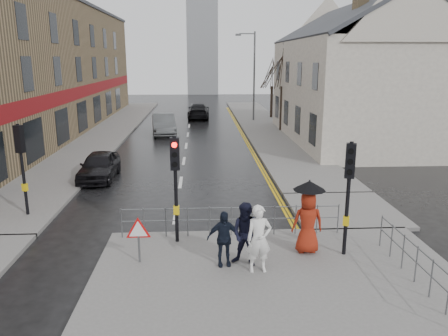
{
  "coord_description": "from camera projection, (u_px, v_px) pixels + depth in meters",
  "views": [
    {
      "loc": [
        0.98,
        -12.76,
        5.8
      ],
      "look_at": [
        1.91,
        4.27,
        1.5
      ],
      "focal_mm": 35.0,
      "sensor_mm": 36.0,
      "label": 1
    }
  ],
  "objects": [
    {
      "name": "warning_sign",
      "position": [
        138.0,
        233.0,
        12.26
      ],
      "size": [
        0.8,
        0.07,
        1.35
      ],
      "color": "#595B5E",
      "rests_on": "near_pavement"
    },
    {
      "name": "guard_railing_front",
      "position": [
        231.0,
        214.0,
        14.2
      ],
      "size": [
        7.14,
        0.04,
        1.0
      ],
      "color": "#595B5E",
      "rests_on": "near_pavement"
    },
    {
      "name": "car_parked",
      "position": [
        99.0,
        166.0,
        21.39
      ],
      "size": [
        1.63,
        3.98,
        1.35
      ],
      "primitive_type": "imported",
      "rotation": [
        0.0,
        0.0,
        -0.01
      ],
      "color": "black",
      "rests_on": "ground"
    },
    {
      "name": "street_lamp",
      "position": [
        252.0,
        70.0,
        39.99
      ],
      "size": [
        1.83,
        0.25,
        8.0
      ],
      "color": "#595B5E",
      "rests_on": "right_pavement"
    },
    {
      "name": "traffic_signal_far_left",
      "position": [
        21.0,
        154.0,
        15.74
      ],
      "size": [
        0.34,
        0.33,
        3.4
      ],
      "color": "black",
      "rests_on": "left_pavement"
    },
    {
      "name": "tree_far",
      "position": [
        272.0,
        73.0,
        42.11
      ],
      "size": [
        2.4,
        2.4,
        5.64
      ],
      "color": "#30231A",
      "rests_on": "right_pavement"
    },
    {
      "name": "left_pavement",
      "position": [
        109.0,
        130.0,
        35.63
      ],
      "size": [
        4.0,
        44.0,
        0.14
      ],
      "primitive_type": "cube",
      "color": "#605E5B",
      "rests_on": "ground"
    },
    {
      "name": "pedestrian_with_umbrella",
      "position": [
        308.0,
        215.0,
        12.86
      ],
      "size": [
        0.96,
        0.96,
        2.22
      ],
      "color": "maroon",
      "rests_on": "near_pavement"
    },
    {
      "name": "near_pavement",
      "position": [
        287.0,
        304.0,
        10.47
      ],
      "size": [
        10.0,
        9.0,
        0.14
      ],
      "primitive_type": "cube",
      "color": "#605E5B",
      "rests_on": "ground"
    },
    {
      "name": "building_left_terrace",
      "position": [
        29.0,
        69.0,
        33.16
      ],
      "size": [
        8.0,
        42.0,
        10.0
      ],
      "primitive_type": "cube",
      "color": "olive",
      "rests_on": "ground"
    },
    {
      "name": "car_far",
      "position": [
        198.0,
        111.0,
        42.98
      ],
      "size": [
        2.15,
        5.14,
        1.48
      ],
      "primitive_type": "imported",
      "rotation": [
        0.0,
        0.0,
        3.13
      ],
      "color": "black",
      "rests_on": "ground"
    },
    {
      "name": "building_right_cream",
      "position": [
        357.0,
        73.0,
        30.62
      ],
      "size": [
        9.0,
        16.4,
        10.1
      ],
      "color": "beige",
      "rests_on": "ground"
    },
    {
      "name": "right_pavement",
      "position": [
        263.0,
        125.0,
        38.25
      ],
      "size": [
        4.0,
        40.0,
        0.14
      ],
      "primitive_type": "cube",
      "color": "#605E5B",
      "rests_on": "ground"
    },
    {
      "name": "pedestrian_d",
      "position": [
        223.0,
        238.0,
        12.12
      ],
      "size": [
        0.96,
        0.47,
        1.59
      ],
      "primitive_type": "imported",
      "rotation": [
        0.0,
        0.0,
        0.09
      ],
      "color": "black",
      "rests_on": "near_pavement"
    },
    {
      "name": "guard_railing_side",
      "position": [
        417.0,
        257.0,
        11.2
      ],
      "size": [
        0.04,
        4.54,
        1.0
      ],
      "color": "#595B5E",
      "rests_on": "near_pavement"
    },
    {
      "name": "pavement_bridge_right",
      "position": [
        343.0,
        210.0,
        16.95
      ],
      "size": [
        4.0,
        4.2,
        0.14
      ],
      "primitive_type": "cube",
      "color": "#605E5B",
      "rests_on": "ground"
    },
    {
      "name": "ground",
      "position": [
        171.0,
        248.0,
        13.72
      ],
      "size": [
        120.0,
        120.0,
        0.0
      ],
      "primitive_type": "plane",
      "color": "black",
      "rests_on": "ground"
    },
    {
      "name": "pedestrian_b",
      "position": [
        247.0,
        234.0,
        12.12
      ],
      "size": [
        1.07,
        0.96,
        1.81
      ],
      "primitive_type": "imported",
      "rotation": [
        0.0,
        0.0,
        -0.38
      ],
      "color": "black",
      "rests_on": "near_pavement"
    },
    {
      "name": "traffic_signal_near_right",
      "position": [
        349.0,
        179.0,
        12.42
      ],
      "size": [
        0.34,
        0.33,
        3.4
      ],
      "color": "black",
      "rests_on": "near_pavement"
    },
    {
      "name": "pedestrian_a",
      "position": [
        259.0,
        239.0,
        11.73
      ],
      "size": [
        0.72,
        0.5,
        1.88
      ],
      "primitive_type": "imported",
      "rotation": [
        0.0,
        0.0,
        0.08
      ],
      "color": "white",
      "rests_on": "near_pavement"
    },
    {
      "name": "tree_near",
      "position": [
        283.0,
        67.0,
        34.16
      ],
      "size": [
        2.4,
        2.4,
        6.58
      ],
      "color": "#30231A",
      "rests_on": "right_pavement"
    },
    {
      "name": "traffic_signal_near_left",
      "position": [
        175.0,
        171.0,
        13.32
      ],
      "size": [
        0.28,
        0.27,
        3.4
      ],
      "color": "black",
      "rests_on": "near_pavement"
    },
    {
      "name": "car_mid",
      "position": [
        164.0,
        124.0,
        33.97
      ],
      "size": [
        2.3,
        5.02,
        1.6
      ],
      "primitive_type": "imported",
      "rotation": [
        0.0,
        0.0,
        0.13
      ],
      "color": "#474A4C",
      "rests_on": "ground"
    },
    {
      "name": "church_tower",
      "position": [
        202.0,
        38.0,
        71.63
      ],
      "size": [
        5.0,
        5.0,
        18.0
      ],
      "primitive_type": "cube",
      "color": "gray",
      "rests_on": "ground"
    }
  ]
}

